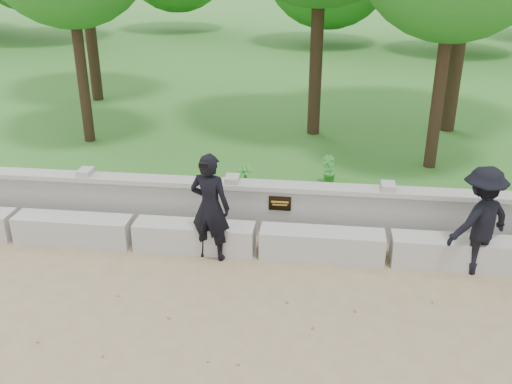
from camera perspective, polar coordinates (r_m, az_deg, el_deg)
ground at (r=7.45m, az=-1.71°, el=-13.31°), size 80.00×80.00×0.00m
lawn at (r=20.37m, az=4.35°, el=11.19°), size 40.00×22.00×0.25m
concrete_bench at (r=8.91m, az=0.12°, el=-4.85°), size 11.90×0.45×0.45m
parapet_wall at (r=9.43m, az=0.64°, el=-1.57°), size 12.50×0.35×0.90m
man_main at (r=8.55m, az=-4.61°, el=-1.51°), size 0.70×0.64×1.70m
visitor_mid at (r=8.81m, az=21.52°, el=-2.67°), size 1.22×1.09×1.64m
shrub_a at (r=10.85m, az=-16.32°, el=1.25°), size 0.35×0.31×0.55m
shrub_b at (r=10.89m, az=7.23°, el=2.17°), size 0.40×0.39×0.56m
shrub_d at (r=10.26m, az=-1.15°, el=1.12°), size 0.45×0.44×0.60m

